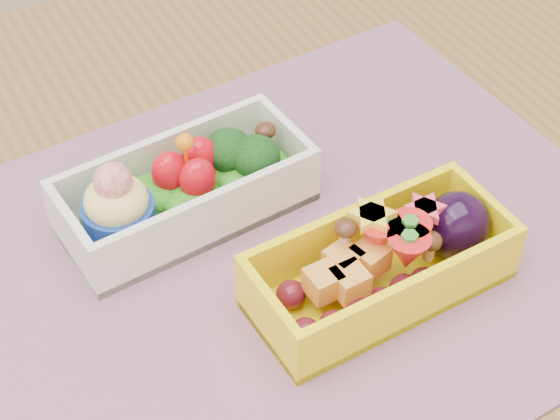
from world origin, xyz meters
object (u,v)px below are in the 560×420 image
table (277,372)px  bento_yellow (386,262)px  bento_white (184,190)px  placemat (274,259)px

table → bento_yellow: 0.14m
table → bento_white: bearing=107.7°
table → bento_white: size_ratio=6.70×
placemat → bento_yellow: (0.05, -0.06, 0.03)m
placemat → bento_yellow: 0.08m
bento_white → bento_yellow: bento_white is taller
bento_white → bento_yellow: 0.15m
bento_white → placemat: bearing=-66.8°
placemat → bento_yellow: bento_yellow is taller
bento_yellow → table: bearing=144.7°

